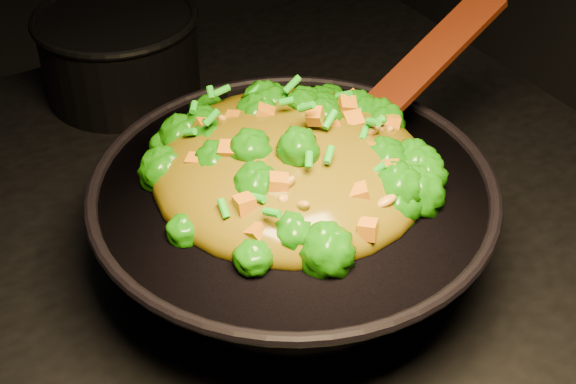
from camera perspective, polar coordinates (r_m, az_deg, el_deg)
wok at (r=0.84m, az=0.35°, el=-2.55°), size 0.42×0.42×0.11m
stir_fry at (r=0.79m, az=0.20°, el=4.08°), size 0.38×0.38×0.10m
spatula at (r=0.88m, az=8.36°, el=7.75°), size 0.28×0.10×0.12m
back_pot at (r=1.15m, az=-11.86°, el=9.60°), size 0.26×0.26×0.12m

